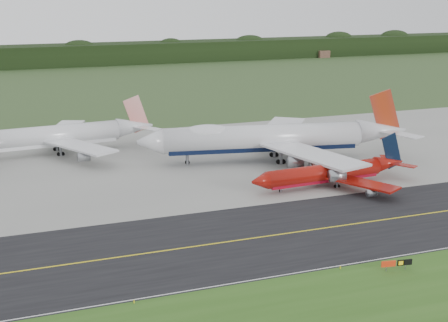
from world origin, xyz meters
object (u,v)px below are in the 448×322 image
jet_red_737 (332,173)px  jet_ba_747 (272,138)px  jet_star_tail (57,136)px  taxiway_sign (397,263)px

jet_red_737 → jet_ba_747: bearing=100.1°
jet_red_737 → jet_star_tail: size_ratio=0.73×
jet_star_tail → jet_ba_747: bearing=-27.2°
jet_ba_747 → jet_red_737: bearing=-79.9°
jet_ba_747 → jet_star_tail: size_ratio=1.31×
jet_star_tail → taxiway_sign: 103.58m
jet_ba_747 → jet_star_tail: jet_ba_747 is taller
jet_star_tail → taxiway_sign: size_ratio=10.56×
taxiway_sign → jet_ba_747: bearing=83.1°
jet_ba_747 → jet_star_tail: 58.40m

